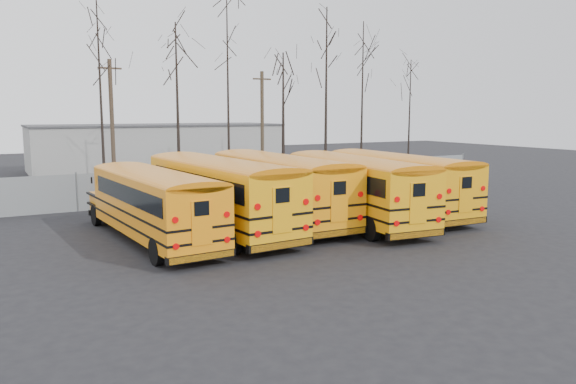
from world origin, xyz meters
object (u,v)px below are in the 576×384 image
bus_c (278,182)px  bus_e (396,178)px  bus_b (218,188)px  utility_pole_right (262,127)px  bus_a (153,199)px  bus_d (353,183)px  utility_pole_left (112,125)px

bus_c → bus_e: bus_c is taller
bus_b → bus_c: bus_b is taller
bus_c → utility_pole_right: size_ratio=1.46×
bus_e → utility_pole_right: (-0.92, 13.72, 2.29)m
bus_b → utility_pole_right: utility_pole_right is taller
bus_a → bus_b: (3.01, 0.54, 0.18)m
bus_a → bus_e: size_ratio=0.95×
bus_e → bus_a: bearing=-175.8°
bus_c → bus_b: bearing=-167.8°
bus_b → utility_pole_right: size_ratio=1.49×
bus_a → bus_d: size_ratio=0.93×
bus_c → utility_pole_left: utility_pole_left is taller
bus_c → bus_d: bearing=-30.3°
bus_a → bus_e: bearing=-2.4°
bus_d → bus_a: bearing=-177.6°
bus_a → utility_pole_left: 15.64m
bus_c → bus_e: (6.39, -0.88, -0.07)m
bus_a → utility_pole_right: size_ratio=1.35×
bus_b → bus_e: bearing=-5.0°
bus_d → utility_pole_right: 15.01m
utility_pole_left → bus_b: bearing=-90.6°
bus_e → bus_b: bearing=-178.4°
bus_a → bus_c: (6.33, 1.26, 0.17)m
bus_d → utility_pole_left: utility_pole_left is taller
utility_pole_left → utility_pole_right: size_ratio=1.06×
bus_b → utility_pole_right: 16.31m
bus_d → utility_pole_left: (-7.81, 15.88, 2.51)m
bus_a → utility_pole_left: (1.61, 15.33, 2.64)m
bus_a → bus_b: bus_b is taller
bus_c → bus_d: bus_c is taller
bus_a → bus_c: bearing=7.2°
bus_b → bus_a: bearing=-174.0°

